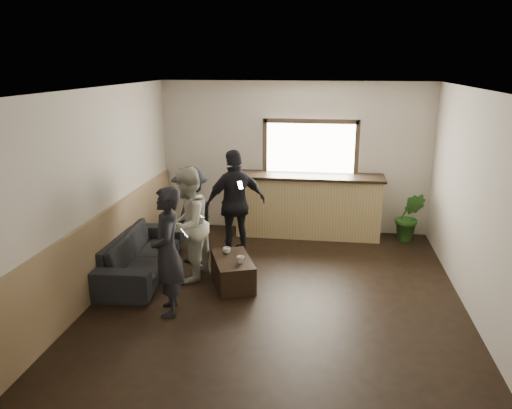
% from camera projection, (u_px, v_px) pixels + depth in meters
% --- Properties ---
extents(ground, '(5.00, 6.00, 0.01)m').
position_uv_depth(ground, '(276.00, 298.00, 6.85)').
color(ground, black).
extents(room_shell, '(5.01, 6.01, 2.80)m').
position_uv_depth(room_shell, '(222.00, 193.00, 6.54)').
color(room_shell, silver).
rests_on(room_shell, ground).
extents(bar_counter, '(2.70, 0.68, 2.13)m').
position_uv_depth(bar_counter, '(308.00, 202.00, 9.19)').
color(bar_counter, tan).
rests_on(bar_counter, ground).
extents(sofa, '(0.99, 2.23, 0.64)m').
position_uv_depth(sofa, '(140.00, 253.00, 7.59)').
color(sofa, black).
rests_on(sofa, ground).
extents(coffee_table, '(0.80, 1.03, 0.40)m').
position_uv_depth(coffee_table, '(233.00, 271.00, 7.23)').
color(coffee_table, black).
rests_on(coffee_table, ground).
extents(cup_a, '(0.14, 0.14, 0.09)m').
position_uv_depth(cup_a, '(227.00, 250.00, 7.35)').
color(cup_a, silver).
rests_on(cup_a, coffee_table).
extents(cup_b, '(0.13, 0.13, 0.10)m').
position_uv_depth(cup_b, '(241.00, 260.00, 7.00)').
color(cup_b, silver).
rests_on(cup_b, coffee_table).
extents(potted_plant, '(0.56, 0.48, 0.91)m').
position_uv_depth(potted_plant, '(409.00, 217.00, 8.94)').
color(potted_plant, '#2D6623').
rests_on(potted_plant, ground).
extents(person_a, '(0.56, 0.70, 1.67)m').
position_uv_depth(person_a, '(167.00, 252.00, 6.25)').
color(person_a, black).
rests_on(person_a, ground).
extents(person_b, '(0.77, 0.92, 1.69)m').
position_uv_depth(person_b, '(187.00, 225.00, 7.24)').
color(person_b, '#B8B9A7').
rests_on(person_b, ground).
extents(person_c, '(0.89, 1.14, 1.56)m').
position_uv_depth(person_c, '(191.00, 215.00, 7.96)').
color(person_c, black).
rests_on(person_c, ground).
extents(person_d, '(1.12, 0.93, 1.79)m').
position_uv_depth(person_d, '(235.00, 204.00, 8.14)').
color(person_d, black).
rests_on(person_d, ground).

